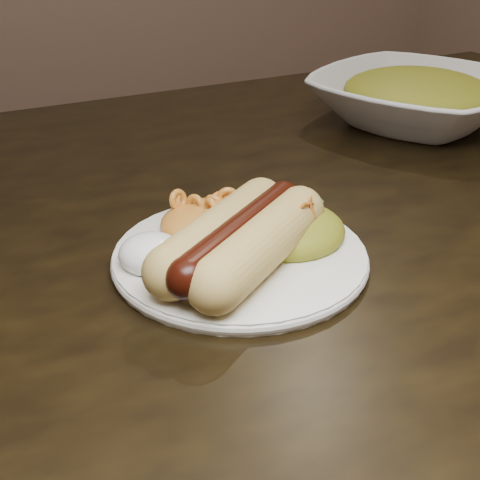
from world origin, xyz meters
name	(u,v)px	position (x,y,z in m)	size (l,w,h in m)	color
table	(133,349)	(0.00, 0.00, 0.66)	(1.60, 0.90, 0.75)	black
plate	(240,257)	(0.08, -0.05, 0.76)	(0.20, 0.20, 0.01)	silver
hotdog	(240,238)	(0.07, -0.07, 0.78)	(0.14, 0.14, 0.04)	tan
mac_and_cheese	(212,207)	(0.08, 0.00, 0.78)	(0.09, 0.08, 0.03)	gold
sour_cream	(150,246)	(0.01, -0.04, 0.78)	(0.05, 0.05, 0.03)	white
taco_salad	(289,220)	(0.13, -0.05, 0.78)	(0.09, 0.09, 0.04)	#B25C14
serving_bowl	(417,100)	(0.43, 0.17, 0.78)	(0.25, 0.25, 0.06)	white
bowl_filling	(419,85)	(0.43, 0.17, 0.80)	(0.18, 0.18, 0.05)	#B25C14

